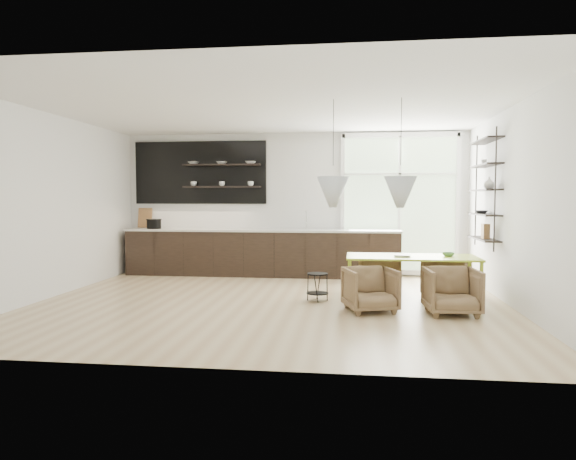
# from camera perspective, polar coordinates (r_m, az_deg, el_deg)

# --- Properties ---
(room) EXTENTS (7.02, 6.01, 2.91)m
(room) POSITION_cam_1_polar(r_m,az_deg,el_deg) (8.63, 2.95, 2.84)
(room) COLOR tan
(room) RESTS_ON ground
(kitchen_run) EXTENTS (5.54, 0.69, 2.75)m
(kitchen_run) POSITION_cam_1_polar(r_m,az_deg,el_deg) (10.43, -3.47, -1.78)
(kitchen_run) COLOR black
(kitchen_run) RESTS_ON ground
(right_shelving) EXTENTS (0.26, 1.22, 1.90)m
(right_shelving) POSITION_cam_1_polar(r_m,az_deg,el_deg) (8.95, 21.07, 3.85)
(right_shelving) COLOR black
(right_shelving) RESTS_ON ground
(dining_table) EXTENTS (1.93, 0.88, 0.70)m
(dining_table) POSITION_cam_1_polar(r_m,az_deg,el_deg) (7.90, 13.56, -3.18)
(dining_table) COLOR #ACC925
(dining_table) RESTS_ON ground
(armchair_back_left) EXTENTS (0.74, 0.76, 0.64)m
(armchair_back_left) POSITION_cam_1_polar(r_m,az_deg,el_deg) (8.71, 10.24, -4.75)
(armchair_back_left) COLOR brown
(armchair_back_left) RESTS_ON ground
(armchair_back_right) EXTENTS (0.88, 0.89, 0.63)m
(armchair_back_right) POSITION_cam_1_polar(r_m,az_deg,el_deg) (8.63, 17.21, -4.96)
(armchair_back_right) COLOR brown
(armchair_back_right) RESTS_ON ground
(armchair_front_left) EXTENTS (0.82, 0.84, 0.61)m
(armchair_front_left) POSITION_cam_1_polar(r_m,az_deg,el_deg) (7.22, 9.13, -6.55)
(armchair_front_left) COLOR brown
(armchair_front_left) RESTS_ON ground
(armchair_front_right) EXTENTS (0.73, 0.74, 0.64)m
(armchair_front_right) POSITION_cam_1_polar(r_m,az_deg,el_deg) (7.30, 17.73, -6.49)
(armchair_front_right) COLOR brown
(armchair_front_right) RESTS_ON ground
(wire_stool) EXTENTS (0.34, 0.34, 0.42)m
(wire_stool) POSITION_cam_1_polar(r_m,az_deg,el_deg) (7.88, 3.29, -5.91)
(wire_stool) COLOR black
(wire_stool) RESTS_ON ground
(table_book) EXTENTS (0.28, 0.34, 0.03)m
(table_book) POSITION_cam_1_polar(r_m,az_deg,el_deg) (7.86, 11.78, -2.74)
(table_book) COLOR white
(table_book) RESTS_ON dining_table
(table_bowl) EXTENTS (0.20, 0.20, 0.06)m
(table_bowl) POSITION_cam_1_polar(r_m,az_deg,el_deg) (8.03, 17.39, -2.60)
(table_bowl) COLOR #578A4D
(table_bowl) RESTS_ON dining_table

